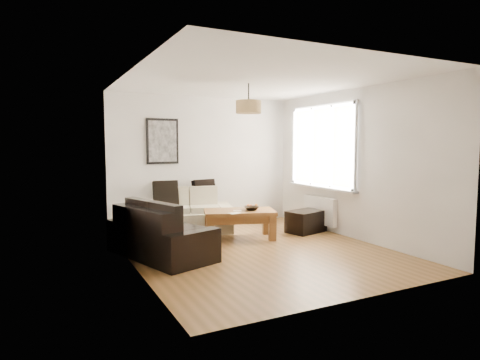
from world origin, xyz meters
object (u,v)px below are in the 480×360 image
ottoman (306,221)px  loveseat_cream (190,211)px  coffee_table (239,224)px  sofa_leather (161,231)px

ottoman → loveseat_cream: bearing=151.6°
coffee_table → ottoman: bearing=-4.6°
sofa_leather → ottoman: (2.88, 0.40, -0.17)m
coffee_table → ottoman: 1.34m
loveseat_cream → ottoman: (1.92, -1.04, -0.18)m
sofa_leather → coffee_table: (1.54, 0.51, -0.13)m
coffee_table → ottoman: (1.34, -0.11, -0.05)m
loveseat_cream → sofa_leather: 1.73m
sofa_leather → ottoman: 2.91m
sofa_leather → ottoman: bearing=-100.0°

